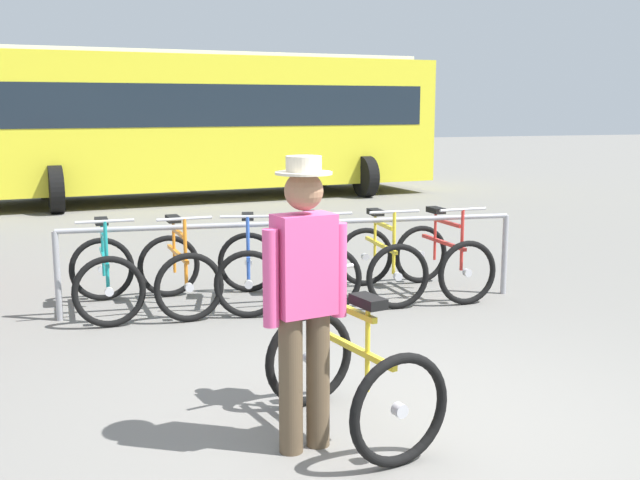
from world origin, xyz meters
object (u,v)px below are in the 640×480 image
at_px(racked_bike_teal, 105,276).
at_px(bus_distant, 206,118).
at_px(racked_bike_blue, 248,269).
at_px(racked_bike_orange, 178,272).
at_px(racked_bike_white, 316,266).
at_px(featured_bicycle, 340,352).
at_px(person_with_featured_bike, 304,293).
at_px(racked_bike_red, 443,260).
at_px(racked_bike_yellow, 381,263).

relative_size(racked_bike_teal, bus_distant, 0.11).
bearing_deg(racked_bike_blue, racked_bike_orange, 175.73).
bearing_deg(racked_bike_white, bus_distant, 87.84).
xyz_separation_m(racked_bike_teal, racked_bike_white, (2.09, -0.16, 0.00)).
height_order(racked_bike_teal, featured_bicycle, featured_bicycle).
distance_m(racked_bike_orange, racked_bike_blue, 0.70).
height_order(racked_bike_orange, racked_bike_blue, same).
distance_m(racked_bike_orange, person_with_featured_bike, 3.45).
height_order(racked_bike_orange, person_with_featured_bike, person_with_featured_bike).
bearing_deg(bus_distant, person_with_featured_bike, -96.51).
relative_size(racked_bike_red, featured_bicycle, 0.89).
relative_size(racked_bike_teal, person_with_featured_bike, 0.66).
height_order(racked_bike_teal, racked_bike_white, same).
relative_size(featured_bicycle, person_with_featured_bike, 0.73).
distance_m(racked_bike_red, featured_bicycle, 3.65).
xyz_separation_m(racked_bike_yellow, person_with_featured_bike, (-1.78, -3.23, 0.58)).
bearing_deg(racked_bike_orange, racked_bike_teal, 175.73).
bearing_deg(racked_bike_yellow, person_with_featured_bike, -118.80).
distance_m(person_with_featured_bike, bus_distant, 12.62).
bearing_deg(person_with_featured_bike, racked_bike_blue, 83.49).
bearing_deg(racked_bike_white, featured_bicycle, -104.36).
xyz_separation_m(racked_bike_orange, racked_bike_white, (1.40, -0.10, 0.00)).
height_order(featured_bicycle, person_with_featured_bike, person_with_featured_bike).
bearing_deg(racked_bike_yellow, racked_bike_blue, 175.73).
relative_size(racked_bike_red, person_with_featured_bike, 0.65).
relative_size(racked_bike_yellow, racked_bike_red, 0.99).
height_order(racked_bike_orange, bus_distant, bus_distant).
xyz_separation_m(racked_bike_orange, person_with_featured_bike, (0.32, -3.39, 0.58)).
height_order(racked_bike_white, featured_bicycle, featured_bicycle).
height_order(racked_bike_white, racked_bike_yellow, same).
bearing_deg(racked_bike_yellow, featured_bicycle, -116.31).
height_order(featured_bicycle, bus_distant, bus_distant).
height_order(racked_bike_blue, person_with_featured_bike, person_with_featured_bike).
bearing_deg(racked_bike_teal, person_with_featured_bike, -73.56).
height_order(racked_bike_white, person_with_featured_bike, person_with_featured_bike).
height_order(racked_bike_white, bus_distant, bus_distant).
xyz_separation_m(racked_bike_teal, racked_bike_red, (3.49, -0.26, -0.00)).
bearing_deg(featured_bicycle, racked_bike_orange, 101.16).
bearing_deg(racked_bike_red, featured_bicycle, -126.56).
bearing_deg(racked_bike_orange, racked_bike_blue, -4.27).
xyz_separation_m(racked_bike_orange, racked_bike_blue, (0.70, -0.05, 0.00)).
bearing_deg(racked_bike_white, racked_bike_teal, 175.73).
bearing_deg(racked_bike_blue, racked_bike_yellow, -4.27).
relative_size(racked_bike_white, featured_bicycle, 0.90).
relative_size(racked_bike_orange, racked_bike_blue, 0.94).
height_order(racked_bike_teal, racked_bike_red, same).
height_order(racked_bike_orange, racked_bike_red, same).
height_order(racked_bike_teal, racked_bike_yellow, same).
relative_size(racked_bike_orange, racked_bike_red, 1.01).
relative_size(racked_bike_white, racked_bike_red, 1.01).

